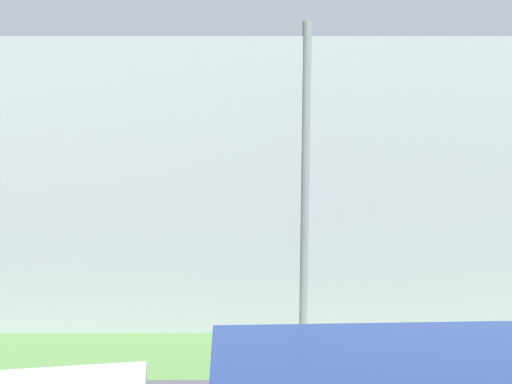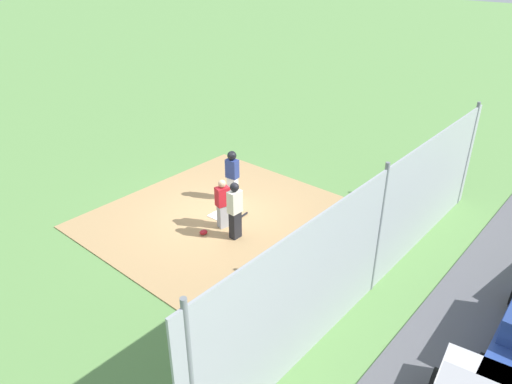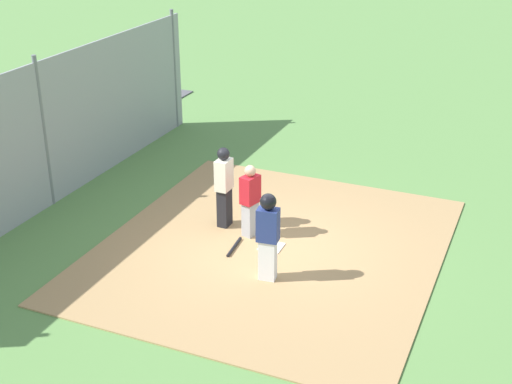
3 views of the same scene
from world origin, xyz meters
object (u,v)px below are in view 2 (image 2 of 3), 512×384
Objects in this scene: home_plate at (217,215)px; catcher_mask at (204,232)px; catcher at (223,203)px; umpire at (235,209)px; baseball_bat at (240,218)px; runner at (232,172)px.

home_plate is 1.08m from catcher_mask.
catcher is 1.00m from catcher_mask.
umpire is at bearing -58.83° from catcher_mask.
catcher reaches higher than catcher_mask.
umpire reaches higher than baseball_bat.
catcher_mask is (-0.67, 0.14, -0.72)m from catcher.
umpire is (-0.19, -0.66, 0.12)m from catcher.
home_plate is 0.58× the size of baseball_bat.
baseball_bat is at bearing -8.93° from catcher_mask.
baseball_bat is 3.14× the size of catcher_mask.
runner reaches higher than home_plate.
catcher_mask is at bearing 14.78° from runner.
runner is 1.60m from baseball_bat.
umpire is at bearing -111.90° from home_plate.
home_plate is 0.26× the size of umpire.
umpire is 2.29m from runner.
baseball_bat is (0.83, 0.60, -0.88)m from umpire.
runner is 7.01× the size of catcher_mask.
runner reaches higher than catcher_mask.
runner is at bearing 21.37° from catcher_mask.
home_plate is at bearing 12.14° from runner.
catcher is 0.88× the size of umpire.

